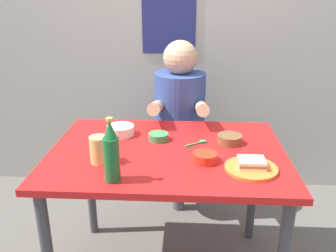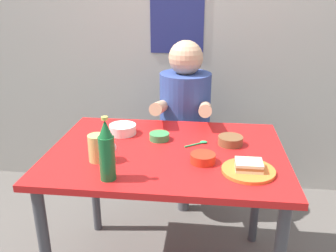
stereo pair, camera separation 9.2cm
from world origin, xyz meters
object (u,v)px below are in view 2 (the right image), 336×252
object	(u,v)px
stool	(184,164)
plate_orange	(248,171)
beer_mug	(98,148)
rice_bowl_white	(123,129)
sandwich	(249,165)
beer_bottle	(107,152)
person_seated	(185,106)
dining_table	(167,167)

from	to	relation	value
stool	plate_orange	size ratio (longest dim) A/B	2.05
beer_mug	rice_bowl_white	bearing A→B (deg)	84.36
sandwich	rice_bowl_white	size ratio (longest dim) A/B	0.79
sandwich	beer_bottle	xyz separation A→B (m)	(-0.56, -0.12, 0.09)
person_seated	rice_bowl_white	bearing A→B (deg)	-123.39
plate_orange	person_seated	bearing A→B (deg)	111.63
person_seated	beer_bottle	size ratio (longest dim) A/B	2.75
dining_table	beer_mug	bearing A→B (deg)	-152.24
rice_bowl_white	plate_orange	bearing A→B (deg)	-30.20
dining_table	plate_orange	distance (m)	0.42
person_seated	sandwich	xyz separation A→B (m)	(0.32, -0.80, 0.01)
plate_orange	beer_mug	xyz separation A→B (m)	(-0.64, 0.04, 0.05)
stool	rice_bowl_white	size ratio (longest dim) A/B	3.21
stool	beer_bottle	distance (m)	1.09
stool	sandwich	size ratio (longest dim) A/B	4.09
person_seated	sandwich	distance (m)	0.86
person_seated	plate_orange	xyz separation A→B (m)	(0.32, -0.80, -0.02)
plate_orange	sandwich	bearing A→B (deg)	153.43
plate_orange	rice_bowl_white	size ratio (longest dim) A/B	1.57
person_seated	plate_orange	size ratio (longest dim) A/B	3.27
beer_bottle	rice_bowl_white	bearing A→B (deg)	96.54
plate_orange	beer_bottle	size ratio (longest dim) A/B	0.84
dining_table	beer_bottle	world-z (taller)	beer_bottle
beer_mug	beer_bottle	distance (m)	0.19
stool	plate_orange	distance (m)	0.96
plate_orange	beer_mug	distance (m)	0.65
beer_mug	dining_table	bearing A→B (deg)	27.76
dining_table	plate_orange	bearing A→B (deg)	-27.12
stool	rice_bowl_white	bearing A→B (deg)	-122.74
stool	beer_bottle	world-z (taller)	beer_bottle
person_seated	rice_bowl_white	world-z (taller)	person_seated
dining_table	sandwich	distance (m)	0.42
sandwich	rice_bowl_white	distance (m)	0.71
stool	rice_bowl_white	world-z (taller)	rice_bowl_white
stool	plate_orange	xyz separation A→B (m)	(0.32, -0.81, 0.40)
dining_table	beer_bottle	distance (m)	0.42
sandwich	rice_bowl_white	xyz separation A→B (m)	(-0.61, 0.36, -0.00)
beer_bottle	rice_bowl_white	size ratio (longest dim) A/B	1.87
plate_orange	beer_bottle	distance (m)	0.58
rice_bowl_white	person_seated	bearing A→B (deg)	56.61
stool	rice_bowl_white	distance (m)	0.69
dining_table	plate_orange	world-z (taller)	plate_orange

